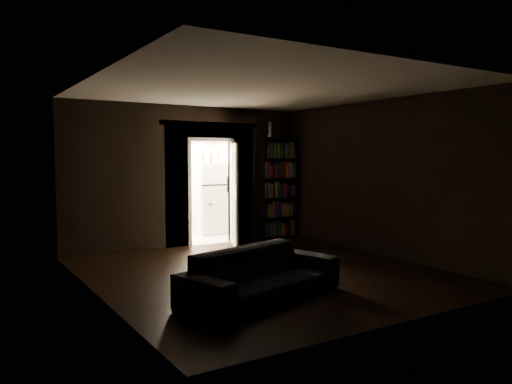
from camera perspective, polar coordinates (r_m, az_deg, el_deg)
ground at (r=7.79m, az=0.80°, el=-9.20°), size 5.50×5.50×0.00m
room_walls at (r=8.50m, az=-3.15°, el=3.34°), size 5.02×5.61×2.84m
kitchen_alcove at (r=11.25m, az=-7.73°, el=1.07°), size 2.20×1.80×2.60m
sofa at (r=6.26m, az=0.66°, el=-8.51°), size 2.37×1.51×0.84m
bookshelf at (r=10.84m, az=2.43°, el=0.40°), size 0.94×0.49×2.20m
refrigerator at (r=11.68m, az=-5.34°, el=-0.70°), size 0.85×0.80×1.65m
door at (r=10.03m, az=-2.50°, el=-0.31°), size 0.36×0.81×2.05m
figurine at (r=10.66m, az=1.61°, el=7.14°), size 0.14×0.14×0.33m
bottles at (r=11.68m, az=-5.20°, el=4.01°), size 0.65×0.30×0.27m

